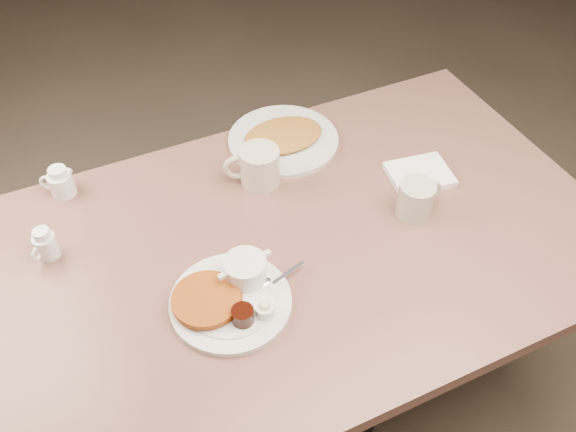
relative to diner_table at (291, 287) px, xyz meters
name	(u,v)px	position (x,y,z in m)	size (l,w,h in m)	color
diner_table	(291,287)	(0.00, 0.00, 0.00)	(1.50, 0.90, 0.75)	#84564C
main_plate	(230,294)	(-0.19, -0.09, 0.19)	(0.33, 0.30, 0.07)	silver
coffee_mug_near	(417,198)	(0.31, -0.04, 0.22)	(0.13, 0.10, 0.09)	#BBB7A2
napkin	(419,175)	(0.39, 0.06, 0.18)	(0.17, 0.15, 0.02)	white
coffee_mug_far	(258,167)	(0.01, 0.22, 0.22)	(0.15, 0.13, 0.10)	beige
creamer_left	(45,244)	(-0.51, 0.20, 0.21)	(0.07, 0.07, 0.08)	white
creamer_right	(61,182)	(-0.45, 0.39, 0.21)	(0.09, 0.07, 0.08)	white
hash_plate	(283,138)	(0.13, 0.34, 0.18)	(0.30, 0.30, 0.04)	silver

